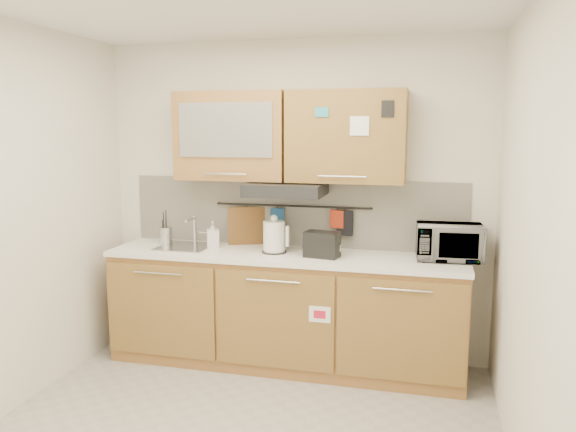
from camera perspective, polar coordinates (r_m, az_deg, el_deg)
The scene contains 18 objects.
wall_back at distance 4.66m, azimuth 0.57°, elevation 1.59°, with size 3.20×3.20×0.00m, color silver.
wall_right at distance 3.09m, azimuth 23.45°, elevation -2.91°, with size 3.00×3.00×0.00m, color silver.
base_cabinet at distance 4.57m, azimuth -0.38°, elevation -10.09°, with size 2.80×0.64×0.88m.
countertop at distance 4.43m, azimuth -0.39°, elevation -4.04°, with size 2.82×0.62×0.04m, color white.
backsplash at distance 4.66m, azimuth 0.53°, elevation 0.36°, with size 2.80×0.02×0.56m, color silver.
upper_cabinets at distance 4.45m, azimuth -0.03°, elevation 8.11°, with size 1.82×0.37×0.70m.
range_hood at distance 4.40m, azimuth -0.20°, elevation 2.74°, with size 0.60×0.46×0.10m, color black.
sink at distance 4.72m, azimuth -10.37°, elevation -3.07°, with size 0.42×0.40×0.26m.
utensil_rail at distance 4.61m, azimuth 0.42°, elevation 1.02°, with size 0.02×0.02×1.30m, color black.
utensil_crock at distance 4.88m, azimuth -12.33°, elevation -1.91°, with size 0.12×0.12×0.29m.
kettle at distance 4.42m, azimuth -1.40°, elevation -2.19°, with size 0.22×0.19×0.30m.
toaster at distance 4.28m, azimuth 3.48°, elevation -2.88°, with size 0.28×0.19×0.20m.
microwave at distance 4.35m, azimuth 16.06°, elevation -2.57°, with size 0.48×0.32×0.27m, color #999999.
soap_bottle at distance 4.68m, azimuth -7.65°, elevation -1.83°, with size 0.10×0.10×0.21m, color #999999.
cutting_board at distance 4.74m, azimuth -4.24°, elevation -1.38°, with size 0.31×0.02×0.38m, color brown.
oven_mitt at distance 4.65m, azimuth -1.11°, elevation -0.29°, with size 0.11×0.03×0.18m, color #1E518B.
dark_pouch at distance 4.53m, azimuth 5.79°, elevation -0.70°, with size 0.13×0.04×0.20m, color black.
pot_holder at distance 4.54m, azimuth 4.99°, elevation -0.32°, with size 0.12×0.02×0.14m, color #BB3318.
Camera 1 is at (1.09, -2.99, 1.89)m, focal length 35.00 mm.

